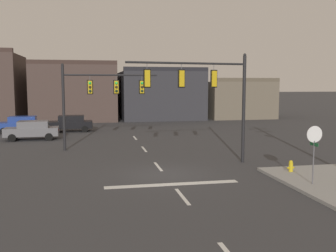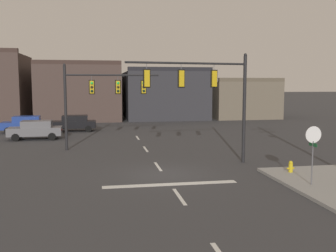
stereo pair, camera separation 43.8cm
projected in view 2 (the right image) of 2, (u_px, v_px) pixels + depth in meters
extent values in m
plane|color=#353538|center=(164.00, 175.00, 19.98)|extent=(400.00, 400.00, 0.00)
cube|color=silver|center=(171.00, 184.00, 18.02)|extent=(6.40, 0.50, 0.01)
cube|color=silver|center=(179.00, 196.00, 16.07)|extent=(0.16, 2.40, 0.01)
cube|color=silver|center=(158.00, 166.00, 21.94)|extent=(0.16, 2.40, 0.01)
cube|color=silver|center=(146.00, 149.00, 27.81)|extent=(0.16, 2.40, 0.01)
cube|color=silver|center=(138.00, 138.00, 33.68)|extent=(0.16, 2.40, 0.01)
cylinder|color=black|center=(244.00, 110.00, 22.75)|extent=(0.20, 0.20, 6.37)
cylinder|color=black|center=(188.00, 63.00, 21.43)|extent=(7.13, 0.96, 0.12)
sphere|color=black|center=(245.00, 55.00, 22.40)|extent=(0.18, 0.18, 0.18)
cylinder|color=#56565B|center=(214.00, 68.00, 21.91)|extent=(0.03, 0.03, 0.35)
cube|color=gold|center=(214.00, 79.00, 21.98)|extent=(0.33, 0.27, 0.90)
sphere|color=green|center=(213.00, 74.00, 22.07)|extent=(0.20, 0.20, 0.20)
sphere|color=#2D2314|center=(213.00, 79.00, 22.10)|extent=(0.20, 0.20, 0.20)
sphere|color=black|center=(213.00, 84.00, 22.13)|extent=(0.20, 0.20, 0.20)
cube|color=black|center=(214.00, 79.00, 21.96)|extent=(0.42, 0.08, 1.02)
cylinder|color=#56565B|center=(181.00, 67.00, 21.34)|extent=(0.03, 0.03, 0.35)
cube|color=gold|center=(181.00, 79.00, 21.40)|extent=(0.33, 0.27, 0.90)
sphere|color=green|center=(180.00, 74.00, 21.50)|extent=(0.20, 0.20, 0.20)
sphere|color=#2D2314|center=(180.00, 79.00, 21.53)|extent=(0.20, 0.20, 0.20)
sphere|color=black|center=(180.00, 84.00, 21.56)|extent=(0.20, 0.20, 0.20)
cube|color=black|center=(181.00, 79.00, 21.39)|extent=(0.42, 0.08, 1.02)
cylinder|color=#56565B|center=(147.00, 67.00, 20.76)|extent=(0.03, 0.03, 0.35)
cube|color=gold|center=(147.00, 78.00, 20.83)|extent=(0.33, 0.27, 0.90)
sphere|color=green|center=(146.00, 73.00, 20.92)|extent=(0.20, 0.20, 0.20)
sphere|color=#2D2314|center=(146.00, 78.00, 20.95)|extent=(0.20, 0.20, 0.20)
sphere|color=black|center=(146.00, 84.00, 20.98)|extent=(0.20, 0.20, 0.20)
cube|color=black|center=(147.00, 78.00, 20.81)|extent=(0.42, 0.08, 1.02)
cylinder|color=black|center=(66.00, 108.00, 27.11)|extent=(0.20, 0.20, 6.01)
cylinder|color=black|center=(113.00, 75.00, 27.47)|extent=(6.70, 0.19, 0.12)
sphere|color=black|center=(64.00, 65.00, 26.78)|extent=(0.18, 0.18, 0.18)
cylinder|color=#56565B|center=(92.00, 78.00, 27.22)|extent=(0.03, 0.03, 0.35)
cube|color=gold|center=(92.00, 87.00, 27.29)|extent=(0.30, 0.24, 0.90)
sphere|color=green|center=(92.00, 83.00, 27.13)|extent=(0.20, 0.20, 0.20)
sphere|color=#2D2314|center=(92.00, 87.00, 27.16)|extent=(0.20, 0.20, 0.20)
sphere|color=black|center=(92.00, 91.00, 27.20)|extent=(0.20, 0.20, 0.20)
cube|color=black|center=(92.00, 87.00, 27.31)|extent=(0.42, 0.03, 1.02)
cylinder|color=#56565B|center=(118.00, 78.00, 27.57)|extent=(0.03, 0.03, 0.35)
cube|color=gold|center=(118.00, 87.00, 27.64)|extent=(0.30, 0.24, 0.90)
sphere|color=green|center=(118.00, 83.00, 27.48)|extent=(0.20, 0.20, 0.20)
sphere|color=#2D2314|center=(118.00, 87.00, 27.51)|extent=(0.20, 0.20, 0.20)
sphere|color=black|center=(118.00, 91.00, 27.54)|extent=(0.20, 0.20, 0.20)
cube|color=black|center=(118.00, 87.00, 27.66)|extent=(0.42, 0.03, 1.02)
cylinder|color=#56565B|center=(143.00, 78.00, 27.91)|extent=(0.03, 0.03, 0.35)
cube|color=gold|center=(144.00, 87.00, 27.98)|extent=(0.30, 0.24, 0.90)
sphere|color=green|center=(144.00, 83.00, 27.82)|extent=(0.20, 0.20, 0.20)
sphere|color=#2D2314|center=(144.00, 87.00, 27.85)|extent=(0.20, 0.20, 0.20)
sphere|color=black|center=(144.00, 91.00, 27.89)|extent=(0.20, 0.20, 0.20)
cube|color=black|center=(144.00, 87.00, 28.00)|extent=(0.42, 0.03, 1.02)
cylinder|color=#56565B|center=(312.00, 165.00, 17.30)|extent=(0.06, 0.06, 2.15)
cylinder|color=white|center=(313.00, 135.00, 17.15)|extent=(0.76, 0.03, 0.76)
cylinder|color=#B21414|center=(313.00, 135.00, 17.16)|extent=(0.68, 0.03, 0.68)
cube|color=#19592D|center=(313.00, 145.00, 17.20)|extent=(0.02, 0.64, 0.16)
cube|color=navy|center=(25.00, 125.00, 37.27)|extent=(4.46, 1.94, 0.70)
cube|color=navy|center=(27.00, 119.00, 37.23)|extent=(2.51, 1.68, 0.56)
cube|color=#2D3842|center=(18.00, 119.00, 37.08)|extent=(0.30, 1.53, 0.47)
cube|color=#2D3842|center=(39.00, 119.00, 37.48)|extent=(0.27, 1.53, 0.46)
cylinder|color=black|center=(8.00, 131.00, 36.18)|extent=(0.65, 0.24, 0.64)
cylinder|color=black|center=(11.00, 129.00, 37.84)|extent=(0.65, 0.24, 0.64)
cylinder|color=black|center=(40.00, 130.00, 36.78)|extent=(0.65, 0.24, 0.64)
cylinder|color=black|center=(42.00, 128.00, 38.44)|extent=(0.65, 0.24, 0.64)
sphere|color=silver|center=(0.00, 126.00, 36.25)|extent=(0.16, 0.16, 0.16)
sphere|color=silver|center=(3.00, 125.00, 37.37)|extent=(0.16, 0.16, 0.16)
cube|color=maroon|center=(48.00, 124.00, 37.71)|extent=(0.08, 1.37, 0.12)
cube|color=slate|center=(35.00, 131.00, 32.64)|extent=(4.44, 1.91, 0.70)
cube|color=slate|center=(37.00, 124.00, 32.60)|extent=(2.50, 1.66, 0.56)
cube|color=#2D3842|center=(27.00, 124.00, 32.45)|extent=(0.29, 1.53, 0.47)
cube|color=#2D3842|center=(51.00, 124.00, 32.83)|extent=(0.25, 1.52, 0.46)
cylinder|color=black|center=(15.00, 138.00, 31.56)|extent=(0.65, 0.24, 0.64)
cylinder|color=black|center=(19.00, 135.00, 33.22)|extent=(0.65, 0.24, 0.64)
cylinder|color=black|center=(52.00, 137.00, 32.14)|extent=(0.65, 0.24, 0.64)
cylinder|color=black|center=(54.00, 134.00, 33.79)|extent=(0.65, 0.24, 0.64)
sphere|color=silver|center=(7.00, 132.00, 31.64)|extent=(0.16, 0.16, 0.16)
sphere|color=silver|center=(9.00, 131.00, 32.76)|extent=(0.16, 0.16, 0.16)
cube|color=maroon|center=(61.00, 130.00, 33.06)|extent=(0.07, 1.37, 0.12)
cube|color=black|center=(73.00, 124.00, 38.22)|extent=(4.43, 1.88, 0.70)
cube|color=black|center=(75.00, 118.00, 38.18)|extent=(2.49, 1.65, 0.56)
cube|color=#2D3842|center=(67.00, 118.00, 38.03)|extent=(0.28, 1.52, 0.47)
cube|color=#2D3842|center=(87.00, 118.00, 38.41)|extent=(0.25, 1.52, 0.46)
cylinder|color=black|center=(58.00, 129.00, 37.15)|extent=(0.64, 0.23, 0.64)
cylinder|color=black|center=(59.00, 128.00, 38.81)|extent=(0.64, 0.23, 0.64)
cylinder|color=black|center=(88.00, 129.00, 37.71)|extent=(0.64, 0.23, 0.64)
cylinder|color=black|center=(88.00, 127.00, 39.37)|extent=(0.64, 0.23, 0.64)
sphere|color=silver|center=(50.00, 125.00, 37.23)|extent=(0.16, 0.16, 0.16)
sphere|color=silver|center=(51.00, 124.00, 38.35)|extent=(0.16, 0.16, 0.16)
cube|color=maroon|center=(96.00, 123.00, 38.63)|extent=(0.07, 1.37, 0.12)
cylinder|color=gold|center=(291.00, 169.00, 19.86)|extent=(0.22, 0.22, 0.55)
cylinder|color=gold|center=(290.00, 174.00, 19.89)|extent=(0.30, 0.30, 0.10)
sphere|color=gold|center=(291.00, 163.00, 19.82)|extent=(0.20, 0.20, 0.20)
cylinder|color=gold|center=(288.00, 168.00, 19.83)|extent=(0.10, 0.08, 0.08)
cylinder|color=gold|center=(293.00, 168.00, 19.88)|extent=(0.10, 0.08, 0.08)
cube|color=#473833|center=(81.00, 93.00, 52.75)|extent=(10.55, 13.78, 7.07)
cube|color=#3A2B26|center=(77.00, 62.00, 45.89)|extent=(10.55, 0.60, 0.50)
cube|color=#2D2D33|center=(163.00, 95.00, 54.57)|extent=(10.78, 13.33, 6.35)
cube|color=black|center=(171.00, 69.00, 47.97)|extent=(10.78, 0.60, 0.50)
cube|color=#665B4C|center=(236.00, 99.00, 55.94)|extent=(9.01, 12.14, 5.03)
cube|color=brown|center=(252.00, 80.00, 50.00)|extent=(9.01, 0.60, 0.50)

